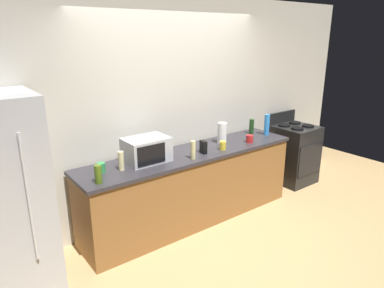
{
  "coord_description": "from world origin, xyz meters",
  "views": [
    {
      "loc": [
        -2.4,
        -2.75,
        2.25
      ],
      "look_at": [
        0.0,
        0.4,
        1.0
      ],
      "focal_mm": 32.73,
      "sensor_mm": 36.0,
      "label": 1
    }
  ],
  "objects_px": {
    "bottle_olive_oil": "(98,174)",
    "refrigerator": "(2,199)",
    "bottle_wine": "(252,127)",
    "mug_yellow": "(223,146)",
    "bottle_vinegar": "(193,150)",
    "paper_towel_roll": "(222,133)",
    "bottle_hand_soap": "(121,161)",
    "mug_green": "(101,168)",
    "bottle_spray_cleaner": "(267,125)",
    "stove_range": "(294,153)",
    "mug_red": "(250,139)",
    "microwave": "(147,150)",
    "cordless_phone": "(203,147)"
  },
  "relations": [
    {
      "from": "bottle_olive_oil",
      "to": "refrigerator",
      "type": "bearing_deg",
      "value": 166.47
    },
    {
      "from": "bottle_wine",
      "to": "mug_yellow",
      "type": "xyz_separation_m",
      "value": [
        -0.8,
        -0.29,
        -0.05
      ]
    },
    {
      "from": "bottle_vinegar",
      "to": "bottle_olive_oil",
      "type": "height_order",
      "value": "bottle_vinegar"
    },
    {
      "from": "bottle_vinegar",
      "to": "bottle_wine",
      "type": "xyz_separation_m",
      "value": [
        1.29,
        0.33,
        -0.0
      ]
    },
    {
      "from": "paper_towel_roll",
      "to": "bottle_hand_soap",
      "type": "distance_m",
      "value": 1.46
    },
    {
      "from": "bottle_wine",
      "to": "mug_green",
      "type": "distance_m",
      "value": 2.28
    },
    {
      "from": "bottle_vinegar",
      "to": "bottle_wine",
      "type": "height_order",
      "value": "bottle_vinegar"
    },
    {
      "from": "mug_yellow",
      "to": "bottle_spray_cleaner",
      "type": "bearing_deg",
      "value": 7.5
    },
    {
      "from": "refrigerator",
      "to": "mug_green",
      "type": "relative_size",
      "value": 17.7
    },
    {
      "from": "bottle_hand_soap",
      "to": "mug_green",
      "type": "height_order",
      "value": "bottle_hand_soap"
    },
    {
      "from": "bottle_spray_cleaner",
      "to": "bottle_wine",
      "type": "height_order",
      "value": "bottle_spray_cleaner"
    },
    {
      "from": "bottle_olive_oil",
      "to": "bottle_wine",
      "type": "bearing_deg",
      "value": 7.6
    },
    {
      "from": "stove_range",
      "to": "mug_red",
      "type": "relative_size",
      "value": 11.12
    },
    {
      "from": "bottle_wine",
      "to": "mug_green",
      "type": "height_order",
      "value": "bottle_wine"
    },
    {
      "from": "refrigerator",
      "to": "mug_yellow",
      "type": "bearing_deg",
      "value": -3.75
    },
    {
      "from": "bottle_spray_cleaner",
      "to": "mug_green",
      "type": "height_order",
      "value": "bottle_spray_cleaner"
    },
    {
      "from": "refrigerator",
      "to": "bottle_vinegar",
      "type": "distance_m",
      "value": 1.93
    },
    {
      "from": "microwave",
      "to": "bottle_spray_cleaner",
      "type": "relative_size",
      "value": 1.66
    },
    {
      "from": "bottle_olive_oil",
      "to": "mug_red",
      "type": "relative_size",
      "value": 1.87
    },
    {
      "from": "bottle_vinegar",
      "to": "mug_green",
      "type": "distance_m",
      "value": 1.02
    },
    {
      "from": "refrigerator",
      "to": "stove_range",
      "type": "distance_m",
      "value": 4.07
    },
    {
      "from": "bottle_vinegar",
      "to": "mug_red",
      "type": "xyz_separation_m",
      "value": [
        0.96,
        0.05,
        -0.06
      ]
    },
    {
      "from": "microwave",
      "to": "mug_yellow",
      "type": "height_order",
      "value": "microwave"
    },
    {
      "from": "bottle_olive_oil",
      "to": "bottle_vinegar",
      "type": "bearing_deg",
      "value": -0.37
    },
    {
      "from": "bottle_spray_cleaner",
      "to": "bottle_olive_oil",
      "type": "relative_size",
      "value": 1.6
    },
    {
      "from": "microwave",
      "to": "mug_red",
      "type": "distance_m",
      "value": 1.44
    },
    {
      "from": "refrigerator",
      "to": "paper_towel_roll",
      "type": "bearing_deg",
      "value": 1.12
    },
    {
      "from": "bottle_olive_oil",
      "to": "bottle_wine",
      "type": "height_order",
      "value": "bottle_wine"
    },
    {
      "from": "mug_yellow",
      "to": "microwave",
      "type": "bearing_deg",
      "value": 167.7
    },
    {
      "from": "microwave",
      "to": "refrigerator",
      "type": "bearing_deg",
      "value": -178.11
    },
    {
      "from": "cordless_phone",
      "to": "bottle_vinegar",
      "type": "height_order",
      "value": "bottle_vinegar"
    },
    {
      "from": "bottle_hand_soap",
      "to": "bottle_spray_cleaner",
      "type": "bearing_deg",
      "value": -0.49
    },
    {
      "from": "mug_red",
      "to": "mug_green",
      "type": "bearing_deg",
      "value": 174.28
    },
    {
      "from": "refrigerator",
      "to": "mug_green",
      "type": "height_order",
      "value": "refrigerator"
    },
    {
      "from": "bottle_vinegar",
      "to": "microwave",
      "type": "bearing_deg",
      "value": 151.58
    },
    {
      "from": "bottle_spray_cleaner",
      "to": "refrigerator",
      "type": "bearing_deg",
      "value": 179.4
    },
    {
      "from": "stove_range",
      "to": "bottle_spray_cleaner",
      "type": "relative_size",
      "value": 3.73
    },
    {
      "from": "refrigerator",
      "to": "bottle_vinegar",
      "type": "relative_size",
      "value": 8.52
    },
    {
      "from": "microwave",
      "to": "bottle_hand_soap",
      "type": "xyz_separation_m",
      "value": [
        -0.34,
        -0.06,
        -0.03
      ]
    },
    {
      "from": "bottle_olive_oil",
      "to": "mug_green",
      "type": "xyz_separation_m",
      "value": [
        0.13,
        0.24,
        -0.04
      ]
    },
    {
      "from": "bottle_spray_cleaner",
      "to": "mug_yellow",
      "type": "xyz_separation_m",
      "value": [
        -0.93,
        -0.12,
        -0.09
      ]
    },
    {
      "from": "mug_green",
      "to": "microwave",
      "type": "bearing_deg",
      "value": -0.14
    },
    {
      "from": "bottle_vinegar",
      "to": "bottle_wine",
      "type": "distance_m",
      "value": 1.33
    },
    {
      "from": "microwave",
      "to": "mug_green",
      "type": "relative_size",
      "value": 4.72
    },
    {
      "from": "bottle_hand_soap",
      "to": "mug_yellow",
      "type": "xyz_separation_m",
      "value": [
        1.28,
        -0.14,
        -0.05
      ]
    },
    {
      "from": "refrigerator",
      "to": "mug_red",
      "type": "relative_size",
      "value": 18.54
    },
    {
      "from": "stove_range",
      "to": "mug_yellow",
      "type": "relative_size",
      "value": 10.16
    },
    {
      "from": "bottle_hand_soap",
      "to": "microwave",
      "type": "bearing_deg",
      "value": 10.71
    },
    {
      "from": "bottle_hand_soap",
      "to": "bottle_wine",
      "type": "relative_size",
      "value": 0.96
    },
    {
      "from": "bottle_vinegar",
      "to": "mug_red",
      "type": "bearing_deg",
      "value": 3.12
    }
  ]
}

